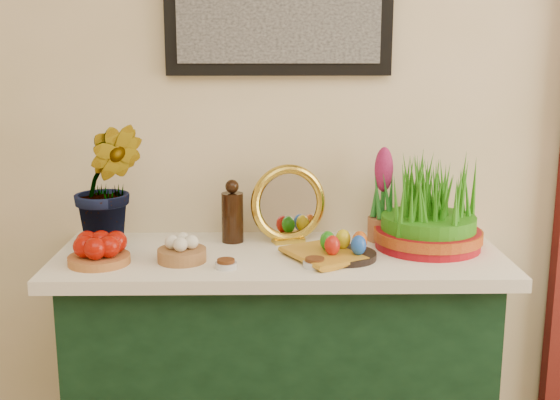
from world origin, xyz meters
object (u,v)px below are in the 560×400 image
object	(u,v)px
hyacinth_green	(107,165)
wheatgrass_sabzeh	(429,210)
sideboard	(280,388)
mirror	(288,205)
book	(298,258)

from	to	relation	value
hyacinth_green	wheatgrass_sabzeh	distance (m)	1.03
sideboard	mirror	bearing A→B (deg)	76.72
mirror	wheatgrass_sabzeh	world-z (taller)	wheatgrass_sabzeh
sideboard	book	xyz separation A→B (m)	(0.05, -0.12, 0.48)
book	wheatgrass_sabzeh	bearing A→B (deg)	-8.15
book	wheatgrass_sabzeh	world-z (taller)	wheatgrass_sabzeh
sideboard	mirror	world-z (taller)	mirror
book	wheatgrass_sabzeh	xyz separation A→B (m)	(0.42, 0.16, 0.11)
mirror	book	size ratio (longest dim) A/B	1.12
hyacinth_green	mirror	size ratio (longest dim) A/B	2.02
hyacinth_green	wheatgrass_sabzeh	bearing A→B (deg)	-9.11
book	mirror	bearing A→B (deg)	66.03
sideboard	book	bearing A→B (deg)	-65.85
hyacinth_green	wheatgrass_sabzeh	size ratio (longest dim) A/B	1.54
mirror	wheatgrass_sabzeh	size ratio (longest dim) A/B	0.76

